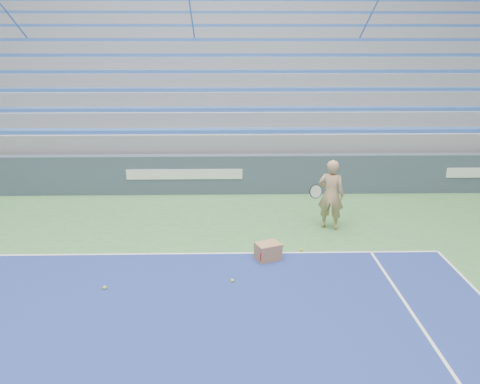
# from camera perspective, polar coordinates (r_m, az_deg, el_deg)

# --- Properties ---
(sponsor_barrier) EXTENTS (30.00, 0.32, 1.10)m
(sponsor_barrier) POSITION_cam_1_polar(r_m,az_deg,el_deg) (13.15, -6.70, 2.13)
(sponsor_barrier) COLOR #3A4658
(sponsor_barrier) RESTS_ON ground
(bleachers) EXTENTS (31.00, 9.15, 7.30)m
(bleachers) POSITION_cam_1_polar(r_m,az_deg,el_deg) (18.44, -5.27, 12.39)
(bleachers) COLOR gray
(bleachers) RESTS_ON ground
(tennis_player) EXTENTS (0.95, 0.91, 1.61)m
(tennis_player) POSITION_cam_1_polar(r_m,az_deg,el_deg) (10.70, 11.01, -0.31)
(tennis_player) COLOR tan
(tennis_player) RESTS_ON ground
(ball_box) EXTENTS (0.55, 0.50, 0.34)m
(ball_box) POSITION_cam_1_polar(r_m,az_deg,el_deg) (9.23, 3.43, -7.25)
(ball_box) COLOR #A4734F
(ball_box) RESTS_ON ground
(tennis_ball_0) EXTENTS (0.07, 0.07, 0.07)m
(tennis_ball_0) POSITION_cam_1_polar(r_m,az_deg,el_deg) (8.45, -0.93, -10.75)
(tennis_ball_0) COLOR #D0DB2C
(tennis_ball_0) RESTS_ON ground
(tennis_ball_1) EXTENTS (0.07, 0.07, 0.07)m
(tennis_ball_1) POSITION_cam_1_polar(r_m,az_deg,el_deg) (8.55, -16.17, -11.15)
(tennis_ball_1) COLOR #D0DB2C
(tennis_ball_1) RESTS_ON ground
(tennis_ball_2) EXTENTS (0.07, 0.07, 0.07)m
(tennis_ball_2) POSITION_cam_1_polar(r_m,az_deg,el_deg) (9.69, 7.47, -7.00)
(tennis_ball_2) COLOR #D0DB2C
(tennis_ball_2) RESTS_ON ground
(tennis_ball_3) EXTENTS (0.07, 0.07, 0.07)m
(tennis_ball_3) POSITION_cam_1_polar(r_m,az_deg,el_deg) (9.86, 5.16, -6.45)
(tennis_ball_3) COLOR #D0DB2C
(tennis_ball_3) RESTS_ON ground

